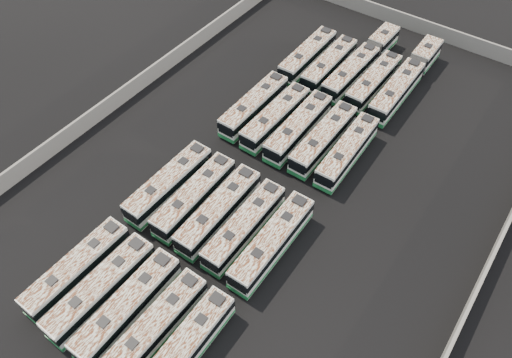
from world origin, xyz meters
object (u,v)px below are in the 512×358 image
object	(u,v)px
bus_midback_far_left	(254,106)
bus_midback_center	(298,128)
bus_back_far_left	(308,56)
bus_midback_far_right	(347,151)
bus_front_left	(101,289)
bus_midfront_right	(244,226)
bus_front_right	(155,327)
bus_midback_left	(275,118)
bus_midfront_left	(194,197)
bus_back_far_right	(406,79)
bus_back_right	(373,82)
bus_front_far_right	(184,349)
bus_front_far_left	(77,269)
bus_midfront_center	(219,211)
bus_midback_right	(323,139)
bus_midfront_far_right	(272,242)
bus_front_center	(128,307)
bus_back_center	(362,62)
bus_midfront_far_left	(169,184)
bus_back_left	(329,65)

from	to	relation	value
bus_midback_far_left	bus_midback_center	size ratio (longest dim) A/B	0.98
bus_back_far_left	bus_midback_far_right	bearing A→B (deg)	-44.76
bus_front_left	bus_midfront_right	size ratio (longest dim) A/B	1.03
bus_front_right	bus_midback_left	size ratio (longest dim) A/B	0.98
bus_midback_center	bus_midfront_left	bearing A→B (deg)	-103.22
bus_back_far_left	bus_back_far_right	size ratio (longest dim) A/B	0.63
bus_back_right	bus_front_far_right	bearing A→B (deg)	-84.87
bus_front_far_right	bus_midback_center	size ratio (longest dim) A/B	0.97
bus_front_left	bus_midback_left	distance (m)	27.14
bus_midfront_left	bus_back_right	world-z (taller)	bus_midfront_left
bus_midback_far_left	bus_front_far_left	bearing A→B (deg)	-90.04
bus_midback_center	bus_midback_far_right	size ratio (longest dim) A/B	1.03
bus_back_far_left	bus_midback_center	bearing A→B (deg)	-63.25
bus_midfront_center	bus_back_far_left	distance (m)	27.63
bus_front_right	bus_midfront_right	distance (m)	12.49
bus_midback_right	bus_front_right	bearing A→B (deg)	-90.11
bus_midfront_far_right	bus_front_left	bearing A→B (deg)	-127.51
bus_front_center	bus_midfront_center	xyz separation A→B (m)	(-0.01, 12.50, 0.00)
bus_back_center	bus_back_far_right	bearing A→B (deg)	1.75
bus_midfront_right	bus_midback_left	world-z (taller)	bus_midback_left
bus_midfront_far_left	bus_midfront_left	distance (m)	3.22
bus_midback_right	bus_midfront_far_left	bearing A→B (deg)	-122.71
bus_front_far_left	bus_midback_left	bearing A→B (deg)	83.92
bus_front_far_left	bus_front_far_right	bearing A→B (deg)	0.82
bus_midback_center	bus_back_far_right	world-z (taller)	bus_back_far_right
bus_front_right	bus_midback_center	bearing A→B (deg)	97.26
bus_midfront_center	bus_midfront_right	distance (m)	3.13
bus_midfront_center	bus_front_center	bearing A→B (deg)	-90.74
bus_front_center	bus_front_right	distance (m)	3.16
bus_midfront_right	bus_front_left	bearing A→B (deg)	-116.75
bus_front_center	bus_front_right	size ratio (longest dim) A/B	1.03
bus_midfront_right	bus_back_left	size ratio (longest dim) A/B	1.01
bus_midback_left	bus_back_center	bearing A→B (deg)	79.42
bus_front_far_left	bus_back_left	bearing A→B (deg)	86.10
bus_midback_left	bus_back_far_right	xyz separation A→B (m)	(9.37, 15.45, 0.03)
bus_back_far_left	bus_front_far_right	bearing A→B (deg)	-72.79
bus_front_far_right	bus_midfront_right	size ratio (longest dim) A/B	1.00
bus_midfront_right	bus_midfront_center	bearing A→B (deg)	179.48
bus_midfront_center	bus_back_far_right	xyz separation A→B (m)	(6.31, 29.95, 0.01)
bus_front_far_left	bus_back_left	distance (m)	39.54
bus_front_center	bus_front_far_right	world-z (taller)	bus_front_center
bus_midfront_center	bus_midfront_right	bearing A→B (deg)	-0.82
bus_front_far_right	bus_back_far_left	distance (m)	41.39
bus_midfront_right	bus_back_center	bearing A→B (deg)	95.33
bus_front_far_left	bus_back_center	distance (m)	42.87
bus_midback_far_left	bus_midback_far_right	size ratio (longest dim) A/B	1.01
bus_front_far_left	bus_midfront_far_right	size ratio (longest dim) A/B	0.96
bus_front_far_right	bus_midfront_left	xyz separation A→B (m)	(-9.44, 12.51, 0.01)
bus_front_center	bus_back_right	distance (m)	39.71
bus_back_far_left	bus_front_left	bearing A→B (deg)	-85.91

